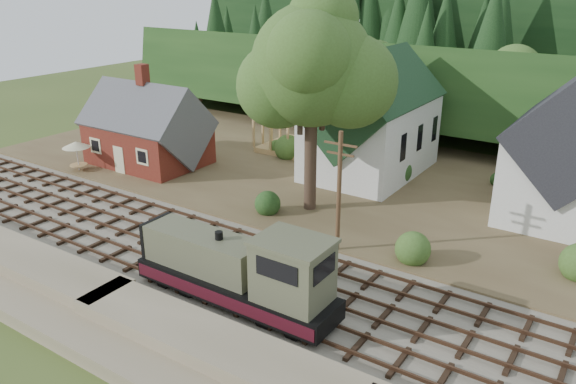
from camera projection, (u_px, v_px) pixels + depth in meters
The scene contains 17 objects.
ground at pixel (199, 256), 35.28m from camera, with size 140.00×140.00×0.00m, color #384C1E.
embankment at pixel (86, 321), 28.69m from camera, with size 64.00×5.00×1.60m, color #7F7259.
railroad_bed at pixel (199, 255), 35.25m from camera, with size 64.00×11.00×0.16m, color #726B5B.
village_flat at pixel (338, 175), 49.18m from camera, with size 64.00×26.00×0.30m, color brown.
hillside at pixel (435, 122), 67.83m from camera, with size 70.00×28.00×8.00m, color #1E3F19.
ridge at pixel (474, 99), 80.24m from camera, with size 80.00×20.00×12.00m, color black.
depot at pixel (148, 132), 50.95m from camera, with size 10.80×7.41×9.00m.
church at pixel (370, 118), 47.63m from camera, with size 8.40×15.17×13.00m.
farmhouse at pixel (575, 155), 38.91m from camera, with size 8.40×10.80×10.60m.
timber_frame at pixel (305, 122), 54.27m from camera, with size 8.20×6.20×6.99m.
lattice_tower at pixel (337, 44), 56.48m from camera, with size 3.20×3.20×12.12m.
big_tree at pixel (314, 74), 38.29m from camera, with size 10.90×8.40×14.70m.
telegraph_pole_near at pixel (339, 191), 34.15m from camera, with size 2.20×0.28×8.00m.
locomotive at pixel (241, 272), 29.19m from camera, with size 11.57×2.89×4.64m.
car_blue at pixel (164, 161), 50.59m from camera, with size 1.33×3.30×1.12m, color #588FBD.
car_green at pixel (117, 157), 51.73m from camera, with size 1.13×3.25×1.07m, color #7AA371.
patio_set at pixel (76, 146), 49.19m from camera, with size 2.37×2.37×2.63m.
Camera 1 is at (22.15, -23.02, 16.50)m, focal length 35.00 mm.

